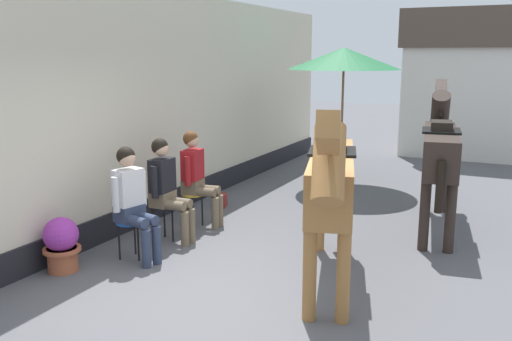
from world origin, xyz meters
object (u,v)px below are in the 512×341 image
object	(u,v)px
seated_visitor_middle	(166,185)
seated_visitor_far	(197,173)
cafe_parasol	(344,59)
saddled_horse_far	(440,148)
seated_visitor_near	(132,198)
satchel_bag	(222,201)
flower_planter_middle	(61,243)
saddled_horse_near	(331,181)

from	to	relation	value
seated_visitor_middle	seated_visitor_far	distance (m)	0.78
cafe_parasol	saddled_horse_far	bearing A→B (deg)	-44.41
seated_visitor_near	satchel_bag	bearing A→B (deg)	94.70
flower_planter_middle	saddled_horse_far	bearing A→B (deg)	45.23
seated_visitor_far	saddled_horse_near	size ratio (longest dim) A/B	0.48
saddled_horse_near	seated_visitor_near	bearing A→B (deg)	-172.61
saddled_horse_far	cafe_parasol	xyz separation A→B (m)	(-2.06, 2.02, 1.20)
seated_visitor_middle	seated_visitor_far	size ratio (longest dim) A/B	1.00
cafe_parasol	satchel_bag	xyz separation A→B (m)	(-1.24, -2.44, -2.26)
saddled_horse_near	flower_planter_middle	bearing A→B (deg)	-161.53
saddled_horse_near	flower_planter_middle	xyz separation A→B (m)	(-2.89, -0.97, -0.82)
seated_visitor_near	saddled_horse_far	bearing A→B (deg)	43.95
cafe_parasol	seated_visitor_near	bearing A→B (deg)	-101.64
seated_visitor_near	flower_planter_middle	xyz separation A→B (m)	(-0.52, -0.66, -0.44)
saddled_horse_far	flower_planter_middle	size ratio (longest dim) A/B	4.66
flower_planter_middle	satchel_bag	bearing A→B (deg)	84.55
saddled_horse_near	flower_planter_middle	size ratio (longest dim) A/B	4.55
saddled_horse_far	seated_visitor_far	bearing A→B (deg)	-155.14
flower_planter_middle	satchel_bag	xyz separation A→B (m)	(0.31, 3.22, -0.23)
saddled_horse_near	cafe_parasol	xyz separation A→B (m)	(-1.34, 4.70, 1.20)
seated_visitor_near	seated_visitor_middle	size ratio (longest dim) A/B	1.00
seated_visitor_near	saddled_horse_near	size ratio (longest dim) A/B	0.48
saddled_horse_far	satchel_bag	bearing A→B (deg)	-172.72
saddled_horse_near	cafe_parasol	world-z (taller)	cafe_parasol
seated_visitor_far	saddled_horse_near	xyz separation A→B (m)	(2.42, -1.22, 0.38)
flower_planter_middle	seated_visitor_middle	bearing A→B (deg)	70.88
seated_visitor_near	cafe_parasol	world-z (taller)	cafe_parasol
seated_visitor_near	saddled_horse_far	size ratio (longest dim) A/B	0.47
seated_visitor_near	saddled_horse_near	distance (m)	2.42
seated_visitor_middle	cafe_parasol	bearing A→B (deg)	76.01
seated_visitor_near	saddled_horse_near	xyz separation A→B (m)	(2.37, 0.31, 0.38)
seated_visitor_far	saddled_horse_near	world-z (taller)	saddled_horse_near
seated_visitor_near	seated_visitor_far	xyz separation A→B (m)	(-0.05, 1.53, 0.00)
seated_visitor_middle	satchel_bag	size ratio (longest dim) A/B	4.96
saddled_horse_near	saddled_horse_far	bearing A→B (deg)	74.92
seated_visitor_far	cafe_parasol	world-z (taller)	cafe_parasol
seated_visitor_near	satchel_bag	xyz separation A→B (m)	(-0.21, 2.56, -0.68)
seated_visitor_middle	flower_planter_middle	distance (m)	1.55
saddled_horse_far	flower_planter_middle	xyz separation A→B (m)	(-3.61, -3.64, -0.82)
seated_visitor_near	seated_visitor_far	bearing A→B (deg)	91.69
seated_visitor_far	flower_planter_middle	bearing A→B (deg)	-102.19
seated_visitor_middle	satchel_bag	world-z (taller)	seated_visitor_middle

